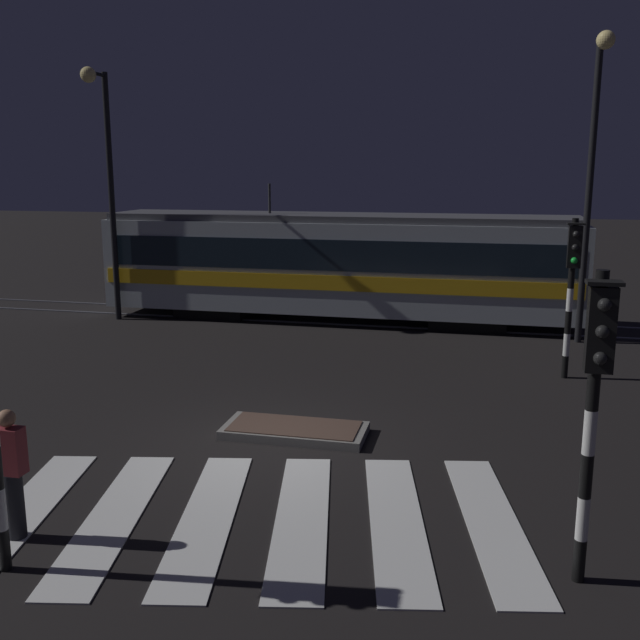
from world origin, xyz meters
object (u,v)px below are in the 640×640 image
at_px(street_lamp_trackside_right, 593,157).
at_px(tram, 338,264).
at_px(traffic_light_corner_far_right, 572,275).
at_px(pedestrian_waiting_at_kerb, 12,474).
at_px(traffic_light_corner_near_right, 595,384).
at_px(street_lamp_trackside_left, 106,166).

bearing_deg(street_lamp_trackside_right, tram, 166.66).
relative_size(traffic_light_corner_far_right, tram, 0.24).
xyz_separation_m(tram, pedestrian_waiting_at_kerb, (-1.29, -14.09, -0.87)).
height_order(traffic_light_corner_far_right, street_lamp_trackside_right, street_lamp_trackside_right).
distance_m(traffic_light_corner_near_right, pedestrian_waiting_at_kerb, 7.00).
height_order(traffic_light_corner_near_right, tram, tram).
relative_size(traffic_light_corner_far_right, traffic_light_corner_near_right, 1.00).
relative_size(traffic_light_corner_near_right, street_lamp_trackside_right, 0.46).
bearing_deg(traffic_light_corner_near_right, street_lamp_trackside_right, 83.44).
height_order(traffic_light_corner_far_right, street_lamp_trackside_left, street_lamp_trackside_left).
height_order(traffic_light_corner_near_right, pedestrian_waiting_at_kerb, traffic_light_corner_near_right).
distance_m(street_lamp_trackside_right, pedestrian_waiting_at_kerb, 15.44).
xyz_separation_m(street_lamp_trackside_left, pedestrian_waiting_at_kerb, (5.40, -12.42, -3.79)).
bearing_deg(traffic_light_corner_far_right, traffic_light_corner_near_right, -94.55).
height_order(traffic_light_corner_far_right, pedestrian_waiting_at_kerb, traffic_light_corner_far_right).
distance_m(traffic_light_corner_far_right, pedestrian_waiting_at_kerb, 11.77).
xyz_separation_m(street_lamp_trackside_right, tram, (-6.91, 1.64, -3.15)).
bearing_deg(street_lamp_trackside_left, tram, 13.98).
bearing_deg(traffic_light_corner_near_right, tram, 112.18).
bearing_deg(pedestrian_waiting_at_kerb, traffic_light_corner_near_right, 4.16).
height_order(street_lamp_trackside_left, tram, street_lamp_trackside_left).
relative_size(traffic_light_corner_near_right, pedestrian_waiting_at_kerb, 2.09).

